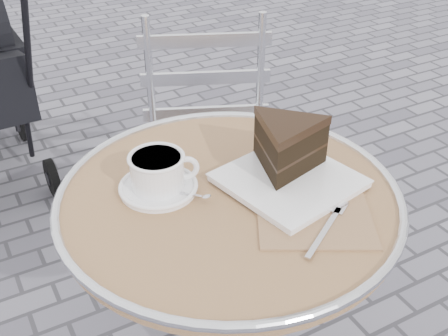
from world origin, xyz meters
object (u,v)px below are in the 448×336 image
cake_plate_set (288,153)px  cafe_table (229,254)px  cappuccino_set (159,175)px  bistro_chair (208,129)px

cake_plate_set → cafe_table: bearing=165.2°
cappuccino_set → cafe_table: bearing=-18.4°
cafe_table → cappuccino_set: 0.25m
cafe_table → bistro_chair: (0.23, 0.54, -0.01)m
cafe_table → cappuccino_set: (-0.12, 0.08, 0.20)m
cappuccino_set → bistro_chair: 0.62m
cake_plate_set → bistro_chair: bearing=68.5°
cafe_table → bistro_chair: bistro_chair is taller
cappuccino_set → cake_plate_set: bearing=-3.0°
cafe_table → cake_plate_set: size_ratio=1.80×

